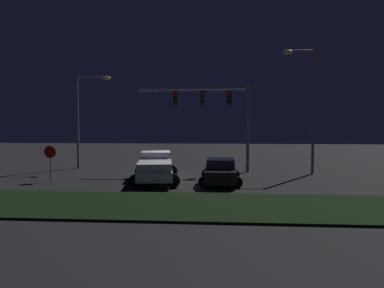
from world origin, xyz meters
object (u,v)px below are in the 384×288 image
at_px(street_lamp_right, 308,97).
at_px(traffic_signal_gantry, 215,107).
at_px(stop_sign, 50,156).
at_px(pickup_truck, 156,166).
at_px(street_lamp_left, 85,109).
at_px(car_sedan, 220,171).

bearing_deg(street_lamp_right, traffic_signal_gantry, 173.88).
bearing_deg(traffic_signal_gantry, street_lamp_right, -6.12).
xyz_separation_m(street_lamp_right, stop_sign, (-16.83, -4.20, -3.96)).
relative_size(pickup_truck, street_lamp_left, 0.75).
distance_m(pickup_truck, stop_sign, 6.61).
bearing_deg(car_sedan, traffic_signal_gantry, 4.86).
bearing_deg(street_lamp_right, street_lamp_left, 173.22).
bearing_deg(street_lamp_left, pickup_truck, -40.80).
bearing_deg(street_lamp_right, car_sedan, -146.20).
xyz_separation_m(street_lamp_left, stop_sign, (0.25, -6.23, -3.26)).
distance_m(pickup_truck, street_lamp_left, 9.80).
bearing_deg(pickup_truck, street_lamp_right, -78.13).
height_order(pickup_truck, street_lamp_left, street_lamp_left).
relative_size(pickup_truck, stop_sign, 2.53).
distance_m(car_sedan, traffic_signal_gantry, 6.42).
height_order(traffic_signal_gantry, street_lamp_right, street_lamp_right).
bearing_deg(stop_sign, street_lamp_left, 92.30).
xyz_separation_m(pickup_truck, traffic_signal_gantry, (3.68, 4.57, 3.90)).
bearing_deg(street_lamp_right, stop_sign, -165.98).
relative_size(car_sedan, street_lamp_right, 0.50).
xyz_separation_m(pickup_truck, street_lamp_right, (10.25, 3.86, 4.52)).
relative_size(traffic_signal_gantry, street_lamp_left, 1.10).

